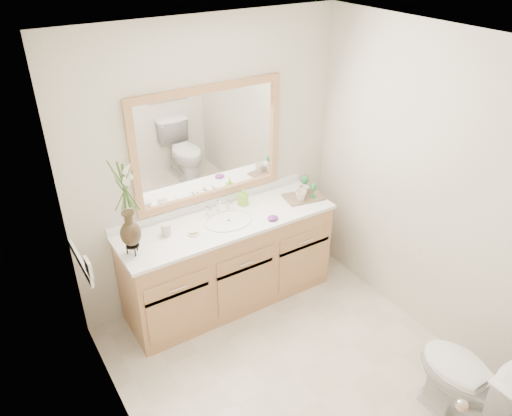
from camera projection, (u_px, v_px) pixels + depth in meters
floor at (296, 373)px, 3.77m from camera, size 2.60×2.60×0.00m
ceiling at (315, 47)px, 2.56m from camera, size 2.40×2.60×0.02m
wall_back at (209, 167)px, 4.12m from camera, size 2.40×0.02×2.40m
wall_front at (479, 380)px, 2.21m from camera, size 2.40×0.02×2.40m
wall_left at (120, 309)px, 2.61m from camera, size 0.02×2.60×2.40m
wall_right at (433, 193)px, 3.72m from camera, size 0.02×2.60×2.40m
vanity at (229, 262)px, 4.31m from camera, size 1.80×0.55×0.80m
counter at (227, 222)px, 4.10m from camera, size 1.84×0.57×0.03m
sink at (229, 227)px, 4.11m from camera, size 0.38×0.34×0.23m
mirror at (209, 145)px, 4.00m from camera, size 1.32×0.04×0.97m
switch_plate at (88, 267)px, 3.29m from camera, size 0.02×0.12×0.12m
toilet at (469, 383)px, 3.23m from camera, size 0.42×0.75×0.74m
flower_vase at (125, 194)px, 3.44m from camera, size 0.18×0.18×0.73m
tumbler at (166, 229)px, 3.88m from camera, size 0.08×0.08×0.10m
soap_dish at (194, 233)px, 3.91m from camera, size 0.10×0.10×0.03m
soap_bottle at (243, 198)px, 4.28m from camera, size 0.08×0.08×0.14m
purple_dish at (273, 218)px, 4.09m from camera, size 0.12×0.11×0.03m
tray at (304, 197)px, 4.42m from camera, size 0.37×0.28×0.02m
mug_left at (301, 195)px, 4.33m from camera, size 0.11×0.11×0.10m
mug_right at (304, 190)px, 4.42m from camera, size 0.11×0.11×0.09m
goblet_front at (314, 188)px, 4.35m from camera, size 0.06×0.06×0.14m
goblet_back at (305, 181)px, 4.44m from camera, size 0.07×0.07×0.16m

